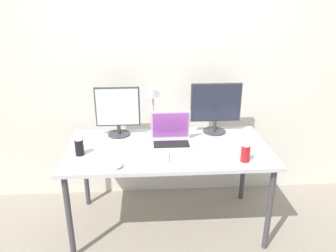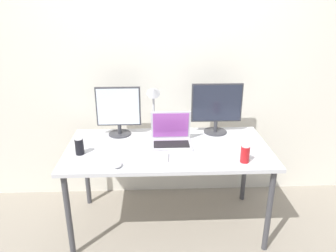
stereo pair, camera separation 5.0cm
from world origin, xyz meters
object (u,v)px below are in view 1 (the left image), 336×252
object	(u,v)px
laptop_silver	(171,137)
keyboard_main	(144,157)
desk_lamp	(153,102)
work_desk	(168,154)
mouse_by_keyboard	(118,165)
monitor_center	(216,106)
soda_can_near_keyboard	(245,153)
monitor_left	(118,111)
soda_can_by_laptop	(79,147)

from	to	relation	value
laptop_silver	keyboard_main	bearing A→B (deg)	-131.63
desk_lamp	work_desk	bearing A→B (deg)	-60.69
laptop_silver	desk_lamp	distance (m)	0.32
keyboard_main	mouse_by_keyboard	size ratio (longest dim) A/B	4.03
monitor_center	soda_can_near_keyboard	distance (m)	0.61
monitor_center	laptop_silver	world-z (taller)	monitor_center
monitor_left	soda_can_by_laptop	distance (m)	0.49
monitor_center	mouse_by_keyboard	xyz separation A→B (m)	(-0.80, -0.60, -0.22)
mouse_by_keyboard	desk_lamp	distance (m)	0.65
work_desk	monitor_left	bearing A→B (deg)	146.07
work_desk	keyboard_main	world-z (taller)	keyboard_main
laptop_silver	mouse_by_keyboard	distance (m)	0.55
work_desk	soda_can_by_laptop	distance (m)	0.69
work_desk	desk_lamp	size ratio (longest dim) A/B	3.43
laptop_silver	desk_lamp	xyz separation A→B (m)	(-0.14, 0.13, 0.26)
laptop_silver	soda_can_near_keyboard	bearing A→B (deg)	-33.45
monitor_left	desk_lamp	world-z (taller)	desk_lamp
work_desk	keyboard_main	xyz separation A→B (m)	(-0.19, -0.18, 0.07)
mouse_by_keyboard	desk_lamp	world-z (taller)	desk_lamp
mouse_by_keyboard	monitor_left	bearing A→B (deg)	102.78
work_desk	monitor_left	distance (m)	0.57
work_desk	mouse_by_keyboard	size ratio (longest dim) A/B	17.77
laptop_silver	mouse_by_keyboard	xyz separation A→B (m)	(-0.40, -0.38, -0.04)
work_desk	mouse_by_keyboard	distance (m)	0.49
work_desk	desk_lamp	distance (m)	0.44
keyboard_main	monitor_center	bearing A→B (deg)	41.47
keyboard_main	mouse_by_keyboard	world-z (taller)	mouse_by_keyboard
work_desk	monitor_center	xyz separation A→B (m)	(0.43, 0.29, 0.30)
soda_can_by_laptop	desk_lamp	bearing A→B (deg)	27.34
mouse_by_keyboard	soda_can_near_keyboard	size ratio (longest dim) A/B	0.72
keyboard_main	mouse_by_keyboard	bearing A→B (deg)	-139.75
soda_can_near_keyboard	keyboard_main	bearing A→B (deg)	172.57
monitor_left	desk_lamp	size ratio (longest dim) A/B	0.91
soda_can_by_laptop	soda_can_near_keyboard	bearing A→B (deg)	-8.54
monitor_left	mouse_by_keyboard	bearing A→B (deg)	-86.23
soda_can_near_keyboard	soda_can_by_laptop	distance (m)	1.23
work_desk	soda_can_near_keyboard	distance (m)	0.62
work_desk	laptop_silver	bearing A→B (deg)	65.71
mouse_by_keyboard	soda_can_by_laptop	bearing A→B (deg)	153.62
soda_can_near_keyboard	desk_lamp	distance (m)	0.85
laptop_silver	mouse_by_keyboard	size ratio (longest dim) A/B	3.55
keyboard_main	work_desk	bearing A→B (deg)	48.33
mouse_by_keyboard	laptop_silver	bearing A→B (deg)	52.40
monitor_center	desk_lamp	distance (m)	0.56
laptop_silver	monitor_center	bearing A→B (deg)	29.35
monitor_left	monitor_center	xyz separation A→B (m)	(0.84, 0.01, 0.02)
keyboard_main	soda_can_near_keyboard	bearing A→B (deg)	-3.17
keyboard_main	soda_can_by_laptop	xyz separation A→B (m)	(-0.49, 0.09, 0.05)
work_desk	keyboard_main	bearing A→B (deg)	-135.92
laptop_silver	soda_can_near_keyboard	size ratio (longest dim) A/B	2.56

